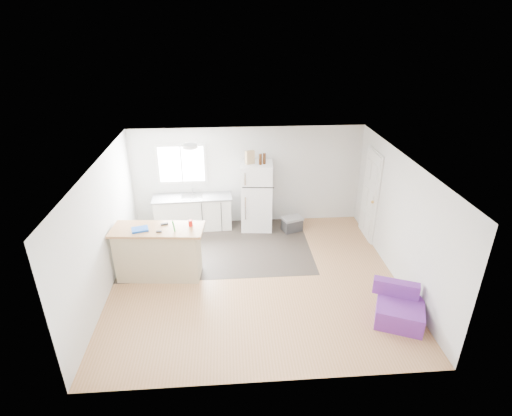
{
  "coord_description": "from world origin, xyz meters",
  "views": [
    {
      "loc": [
        -0.47,
        -6.51,
        4.63
      ],
      "look_at": [
        0.07,
        0.7,
        1.2
      ],
      "focal_mm": 28.0,
      "sensor_mm": 36.0,
      "label": 1
    }
  ],
  "objects": [
    {
      "name": "blue_tray",
      "position": [
        -2.14,
        0.18,
        1.08
      ],
      "size": [
        0.35,
        0.29,
        0.04
      ],
      "primitive_type": "cube",
      "rotation": [
        0.0,
        0.0,
        0.27
      ],
      "color": "#134AB4",
      "rests_on": "peninsula"
    },
    {
      "name": "ceiling_fixture",
      "position": [
        -1.2,
        1.2,
        2.36
      ],
      "size": [
        0.3,
        0.3,
        0.07
      ],
      "primitive_type": "cylinder",
      "color": "white",
      "rests_on": "ceiling"
    },
    {
      "name": "purple_seat",
      "position": [
        2.32,
        -1.38,
        0.23
      ],
      "size": [
        0.97,
        0.97,
        0.62
      ],
      "rotation": [
        0.0,
        0.0,
        -0.4
      ],
      "color": "#6D2D94",
      "rests_on": "floor"
    },
    {
      "name": "cleaner_jug",
      "position": [
        -1.42,
        0.13,
        0.13
      ],
      "size": [
        0.16,
        0.14,
        0.3
      ],
      "rotation": [
        0.0,
        0.0,
        -0.36
      ],
      "color": "white",
      "rests_on": "floor"
    },
    {
      "name": "window",
      "position": [
        -1.55,
        2.49,
        1.55
      ],
      "size": [
        1.18,
        0.06,
        0.98
      ],
      "color": "white",
      "rests_on": "back_wall"
    },
    {
      "name": "peninsula",
      "position": [
        -1.86,
        0.23,
        0.54
      ],
      "size": [
        1.78,
        0.81,
        1.06
      ],
      "rotation": [
        0.0,
        0.0,
        -0.09
      ],
      "color": "tan",
      "rests_on": "floor"
    },
    {
      "name": "red_cup",
      "position": [
        -1.21,
        0.28,
        1.12
      ],
      "size": [
        0.09,
        0.09,
        0.12
      ],
      "primitive_type": "cylinder",
      "rotation": [
        0.0,
        0.0,
        -0.17
      ],
      "color": "red",
      "rests_on": "peninsula"
    },
    {
      "name": "bottle_left",
      "position": [
        0.27,
        2.05,
        1.77
      ],
      "size": [
        0.08,
        0.08,
        0.25
      ],
      "primitive_type": "cylinder",
      "rotation": [
        0.0,
        0.0,
        -0.1
      ],
      "color": "#3C1E0B",
      "rests_on": "refrigerator"
    },
    {
      "name": "interior_door",
      "position": [
        2.72,
        1.55,
        1.02
      ],
      "size": [
        0.11,
        0.92,
        2.1
      ],
      "color": "white",
      "rests_on": "right_wall"
    },
    {
      "name": "tool_b",
      "position": [
        -1.78,
        0.08,
        1.08
      ],
      "size": [
        0.1,
        0.04,
        0.03
      ],
      "primitive_type": "cube",
      "rotation": [
        0.0,
        0.0,
        -0.02
      ],
      "color": "black",
      "rests_on": "peninsula"
    },
    {
      "name": "vinyl_zone",
      "position": [
        -0.73,
        1.25,
        0.0
      ],
      "size": [
        4.05,
        2.5,
        0.0
      ],
      "primitive_type": "cube",
      "color": "#302824",
      "rests_on": "floor"
    },
    {
      "name": "cooler",
      "position": [
        1.03,
        1.89,
        0.18
      ],
      "size": [
        0.54,
        0.46,
        0.36
      ],
      "rotation": [
        0.0,
        0.0,
        0.35
      ],
      "color": "#303032",
      "rests_on": "floor"
    },
    {
      "name": "bottle_right",
      "position": [
        0.36,
        2.09,
        1.77
      ],
      "size": [
        0.09,
        0.09,
        0.25
      ],
      "primitive_type": "cylinder",
      "rotation": [
        0.0,
        0.0,
        0.39
      ],
      "color": "#3C1E0B",
      "rests_on": "refrigerator"
    },
    {
      "name": "mop",
      "position": [
        -1.55,
        0.09,
        0.23
      ],
      "size": [
        0.26,
        0.37,
        1.32
      ],
      "rotation": [
        0.0,
        0.0,
        -0.27
      ],
      "color": "green",
      "rests_on": "floor"
    },
    {
      "name": "tool_a",
      "position": [
        -1.72,
        0.37,
        1.08
      ],
      "size": [
        0.15,
        0.09,
        0.03
      ],
      "primitive_type": "cube",
      "rotation": [
        0.0,
        0.0,
        0.27
      ],
      "color": "black",
      "rests_on": "peninsula"
    },
    {
      "name": "room",
      "position": [
        0.0,
        0.0,
        1.2
      ],
      "size": [
        5.51,
        5.01,
        2.41
      ],
      "color": "#A47145",
      "rests_on": "ground"
    },
    {
      "name": "cardboard_box",
      "position": [
        0.04,
        2.13,
        1.79
      ],
      "size": [
        0.22,
        0.17,
        0.3
      ],
      "primitive_type": "cube",
      "rotation": [
        0.0,
        0.0,
        0.38
      ],
      "color": "tan",
      "rests_on": "refrigerator"
    },
    {
      "name": "kitchen_cabinets",
      "position": [
        -1.33,
        2.21,
        0.42
      ],
      "size": [
        1.88,
        0.66,
        1.1
      ],
      "rotation": [
        0.0,
        0.0,
        0.05
      ],
      "color": "white",
      "rests_on": "floor"
    },
    {
      "name": "refrigerator",
      "position": [
        0.2,
        2.14,
        0.82
      ],
      "size": [
        0.78,
        0.75,
        1.64
      ],
      "rotation": [
        0.0,
        0.0,
        -0.09
      ],
      "color": "white",
      "rests_on": "floor"
    }
  ]
}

